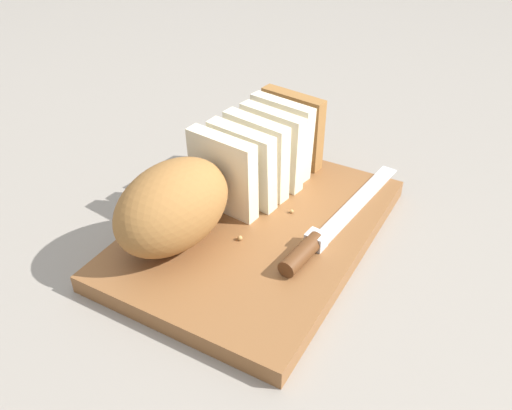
# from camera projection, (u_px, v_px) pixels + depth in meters

# --- Properties ---
(ground_plane) EXTENTS (3.00, 3.00, 0.00)m
(ground_plane) POSITION_uv_depth(u_px,v_px,m) (256.00, 238.00, 0.71)
(ground_plane) COLOR gray
(cutting_board) EXTENTS (0.39, 0.28, 0.02)m
(cutting_board) POSITION_uv_depth(u_px,v_px,m) (256.00, 231.00, 0.71)
(cutting_board) COLOR brown
(cutting_board) RESTS_ON ground_plane
(bread_loaf) EXTENTS (0.35, 0.14, 0.11)m
(bread_loaf) POSITION_uv_depth(u_px,v_px,m) (214.00, 180.00, 0.68)
(bread_loaf) COLOR #996633
(bread_loaf) RESTS_ON cutting_board
(bread_knife) EXTENTS (0.29, 0.04, 0.02)m
(bread_knife) POSITION_uv_depth(u_px,v_px,m) (319.00, 237.00, 0.66)
(bread_knife) COLOR silver
(bread_knife) RESTS_ON cutting_board
(crumb_near_knife) EXTENTS (0.01, 0.01, 0.01)m
(crumb_near_knife) POSITION_uv_depth(u_px,v_px,m) (242.00, 239.00, 0.67)
(crumb_near_knife) COLOR tan
(crumb_near_knife) RESTS_ON cutting_board
(crumb_near_loaf) EXTENTS (0.00, 0.00, 0.00)m
(crumb_near_loaf) POSITION_uv_depth(u_px,v_px,m) (303.00, 240.00, 0.67)
(crumb_near_loaf) COLOR tan
(crumb_near_loaf) RESTS_ON cutting_board
(crumb_stray_left) EXTENTS (0.01, 0.01, 0.01)m
(crumb_stray_left) POSITION_uv_depth(u_px,v_px,m) (292.00, 211.00, 0.72)
(crumb_stray_left) COLOR tan
(crumb_stray_left) RESTS_ON cutting_board
(crumb_stray_right) EXTENTS (0.01, 0.01, 0.01)m
(crumb_stray_right) POSITION_uv_depth(u_px,v_px,m) (239.00, 204.00, 0.73)
(crumb_stray_right) COLOR tan
(crumb_stray_right) RESTS_ON cutting_board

